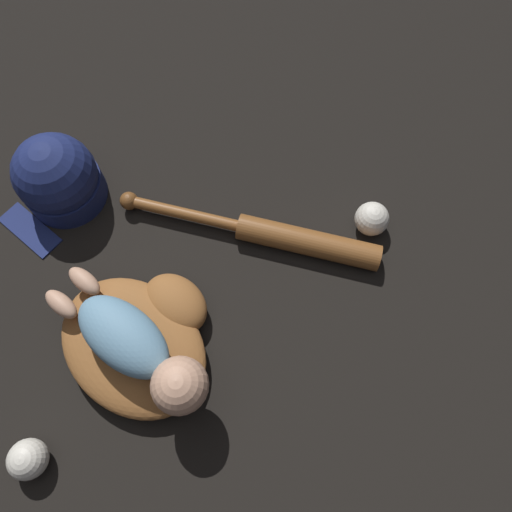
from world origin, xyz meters
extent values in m
plane|color=black|center=(0.00, 0.00, 0.00)|extent=(6.00, 6.00, 0.00)
ellipsoid|color=#935B2D|center=(0.02, 0.01, 0.04)|extent=(0.38, 0.32, 0.07)
ellipsoid|color=#935B2D|center=(0.05, 0.12, 0.04)|extent=(0.17, 0.14, 0.07)
ellipsoid|color=#6693B2|center=(0.02, 0.01, 0.12)|extent=(0.22, 0.15, 0.09)
sphere|color=tan|center=(0.16, -0.02, 0.13)|extent=(0.10, 0.10, 0.10)
ellipsoid|color=tan|center=(-0.11, 0.07, 0.09)|extent=(0.08, 0.05, 0.04)
ellipsoid|color=tan|center=(-0.13, 0.01, 0.09)|extent=(0.08, 0.05, 0.04)
cylinder|color=brown|center=(0.24, 0.37, 0.03)|extent=(0.32, 0.12, 0.06)
cylinder|color=brown|center=(-0.04, 0.31, 0.03)|extent=(0.25, 0.08, 0.03)
sphere|color=brown|center=(-0.16, 0.28, 0.03)|extent=(0.04, 0.04, 0.04)
sphere|color=silver|center=(0.34, 0.48, 0.04)|extent=(0.08, 0.08, 0.08)
sphere|color=silver|center=(-0.04, -0.25, 0.04)|extent=(0.07, 0.07, 0.07)
cylinder|color=navy|center=(-0.31, 0.25, 0.03)|extent=(0.18, 0.18, 0.06)
sphere|color=navy|center=(-0.31, 0.25, 0.09)|extent=(0.18, 0.18, 0.18)
cube|color=navy|center=(-0.34, 0.13, 0.00)|extent=(0.16, 0.09, 0.01)
camera|label=1|loc=(0.34, -0.07, 1.02)|focal=35.00mm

